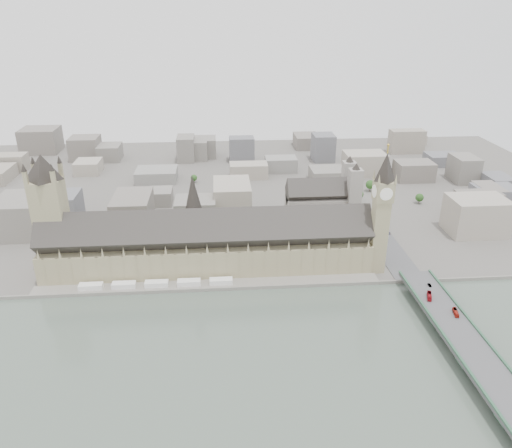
{
  "coord_description": "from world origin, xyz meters",
  "views": [
    {
      "loc": [
        10.8,
        -347.56,
        202.09
      ],
      "look_at": [
        40.61,
        32.34,
        34.65
      ],
      "focal_mm": 35.0,
      "sensor_mm": 36.0,
      "label": 1
    }
  ],
  "objects": [
    {
      "name": "bridge_parapets",
      "position": [
        162.0,
        -132.0,
        10.82
      ],
      "size": [
        25.0,
        235.0,
        1.15
      ],
      "primitive_type": null,
      "color": "#315940",
      "rests_on": "westminster_bridge"
    },
    {
      "name": "car_approach",
      "position": [
        165.1,
        55.94,
        11.03
      ],
      "size": [
        3.08,
        5.69,
        1.57
      ],
      "primitive_type": "imported",
      "rotation": [
        0.0,
        0.0,
        -0.17
      ],
      "color": "gray",
      "rests_on": "westminster_bridge"
    },
    {
      "name": "red_bus_north",
      "position": [
        158.21,
        -53.08,
        11.84
      ],
      "size": [
        6.35,
        11.64,
        3.18
      ],
      "primitive_type": "imported",
      "rotation": [
        0.0,
        0.0,
        -0.34
      ],
      "color": "#A6131B",
      "rests_on": "westminster_bridge"
    },
    {
      "name": "red_bus_south",
      "position": [
        167.91,
        -74.41,
        11.67
      ],
      "size": [
        4.43,
        10.48,
        2.84
      ],
      "primitive_type": "imported",
      "rotation": [
        0.0,
        0.0,
        -0.21
      ],
      "color": "#A92115",
      "rests_on": "westminster_bridge"
    },
    {
      "name": "terrace_tents",
      "position": [
        -40.0,
        -7.0,
        4.0
      ],
      "size": [
        118.0,
        7.0,
        4.0
      ],
      "color": "white",
      "rests_on": "river_terrace"
    },
    {
      "name": "river_terrace",
      "position": [
        0.0,
        -7.5,
        1.0
      ],
      "size": [
        270.0,
        15.0,
        2.0
      ],
      "primitive_type": "cube",
      "color": "gray",
      "rests_on": "ground"
    },
    {
      "name": "park_trees",
      "position": [
        -10.0,
        60.0,
        7.5
      ],
      "size": [
        110.0,
        30.0,
        15.0
      ],
      "primitive_type": null,
      "color": "#1E4418",
      "rests_on": "ground"
    },
    {
      "name": "elizabeth_tower",
      "position": [
        138.0,
        8.0,
        58.09
      ],
      "size": [
        17.0,
        17.0,
        107.5
      ],
      "color": "tan",
      "rests_on": "ground"
    },
    {
      "name": "ground",
      "position": [
        0.0,
        0.0,
        0.0
      ],
      "size": [
        900.0,
        900.0,
        0.0
      ],
      "primitive_type": "plane",
      "color": "#595651",
      "rests_on": "ground"
    },
    {
      "name": "car_silver",
      "position": [
        165.06,
        -36.95,
        10.99
      ],
      "size": [
        1.63,
        4.52,
        1.48
      ],
      "primitive_type": "imported",
      "rotation": [
        0.0,
        0.0,
        -0.01
      ],
      "color": "gray",
      "rests_on": "westminster_bridge"
    },
    {
      "name": "westminster_abbey",
      "position": [
        110.92,
        95.0,
        25.08
      ],
      "size": [
        68.0,
        36.0,
        64.0
      ],
      "color": "gray",
      "rests_on": "ground"
    },
    {
      "name": "city_skyline_inland",
      "position": [
        0.0,
        245.0,
        19.0
      ],
      "size": [
        720.0,
        360.0,
        38.0
      ],
      "primitive_type": null,
      "color": "gray",
      "rests_on": "ground"
    },
    {
      "name": "victoria_tower",
      "position": [
        -122.0,
        26.0,
        55.2
      ],
      "size": [
        30.0,
        30.0,
        100.0
      ],
      "color": "tan",
      "rests_on": "ground"
    },
    {
      "name": "central_tower",
      "position": [
        -10.0,
        26.0,
        57.92
      ],
      "size": [
        13.0,
        13.0,
        48.0
      ],
      "color": "tan",
      "rests_on": "ground"
    },
    {
      "name": "westminster_bridge",
      "position": [
        162.0,
        -87.5,
        5.12
      ],
      "size": [
        25.0,
        325.0,
        10.25
      ],
      "primitive_type": "cube",
      "color": "#474749",
      "rests_on": "ground"
    },
    {
      "name": "embankment_wall",
      "position": [
        0.0,
        -15.0,
        1.5
      ],
      "size": [
        600.0,
        1.5,
        3.0
      ],
      "primitive_type": "cube",
      "color": "gray",
      "rests_on": "ground"
    },
    {
      "name": "palace_of_westminster",
      "position": [
        0.0,
        19.7,
        22.71
      ],
      "size": [
        265.0,
        40.73,
        55.44
      ],
      "color": "tan",
      "rests_on": "ground"
    }
  ]
}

